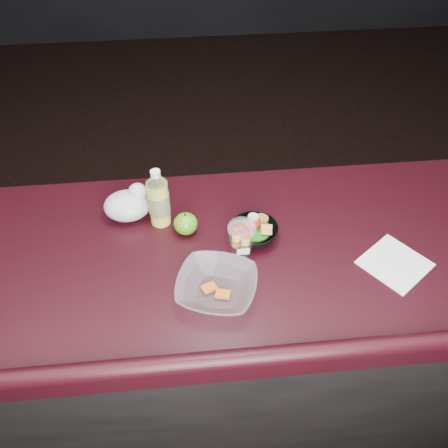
% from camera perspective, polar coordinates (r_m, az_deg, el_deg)
% --- Properties ---
extents(room_shell, '(8.00, 8.00, 8.00)m').
position_cam_1_polar(room_shell, '(0.70, -2.34, 23.82)').
color(room_shell, black).
rests_on(room_shell, ground).
extents(counter, '(4.06, 0.71, 1.02)m').
position_cam_1_polar(counter, '(1.83, -1.80, -14.06)').
color(counter, black).
rests_on(counter, ground).
extents(lemonade_bottle, '(0.06, 0.06, 0.19)m').
position_cam_1_polar(lemonade_bottle, '(1.47, -7.47, 2.59)').
color(lemonade_bottle, yellow).
rests_on(lemonade_bottle, counter).
extents(fruit_cup, '(0.08, 0.08, 0.12)m').
position_cam_1_polar(fruit_cup, '(1.39, 2.03, -1.44)').
color(fruit_cup, white).
rests_on(fruit_cup, counter).
extents(green_apple, '(0.07, 0.07, 0.07)m').
position_cam_1_polar(green_apple, '(1.46, -4.40, 0.05)').
color(green_apple, '#247C0E').
rests_on(green_apple, counter).
extents(plastic_bag, '(0.14, 0.12, 0.10)m').
position_cam_1_polar(plastic_bag, '(1.53, -10.85, 2.27)').
color(plastic_bag, silver).
rests_on(plastic_bag, counter).
extents(snack_bowl, '(0.14, 0.14, 0.08)m').
position_cam_1_polar(snack_bowl, '(1.45, 3.44, -0.81)').
color(snack_bowl, black).
rests_on(snack_bowl, counter).
extents(takeout_bowl, '(0.26, 0.26, 0.05)m').
position_cam_1_polar(takeout_bowl, '(1.31, -0.84, -7.20)').
color(takeout_bowl, silver).
rests_on(takeout_bowl, counter).
extents(paper_napkin, '(0.22, 0.22, 0.00)m').
position_cam_1_polar(paper_napkin, '(1.47, 18.94, -4.30)').
color(paper_napkin, white).
rests_on(paper_napkin, counter).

